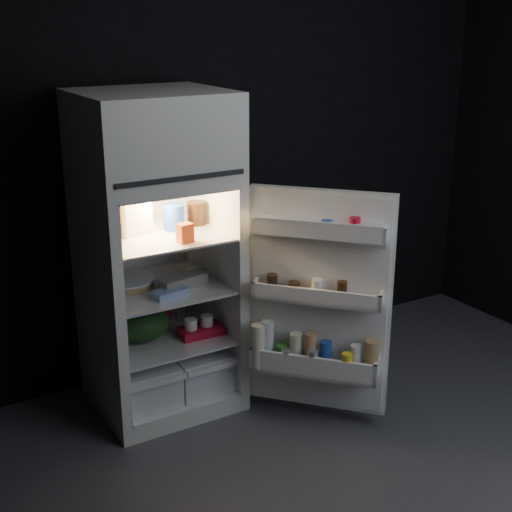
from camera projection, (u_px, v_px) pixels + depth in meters
floor at (392, 485)px, 3.42m from camera, size 4.00×3.40×0.00m
wall_back at (221, 151)px, 4.37m from camera, size 4.00×0.00×2.70m
refrigerator at (155, 244)px, 3.89m from camera, size 0.76×0.71×1.78m
fridge_door at (317, 308)px, 3.75m from camera, size 0.63×0.66×1.22m
milk_jug at (132, 212)px, 3.80m from camera, size 0.18×0.18×0.24m
mayo_jar at (174, 217)px, 3.88m from camera, size 0.11×0.11×0.14m
jam_jar at (196, 213)px, 3.98m from camera, size 0.11×0.11×0.13m
amber_bottle at (114, 217)px, 3.73m from camera, size 0.10×0.10×0.22m
small_carton at (185, 233)px, 3.67m from camera, size 0.09×0.07×0.10m
egg_carton at (183, 282)px, 3.88m from camera, size 0.28×0.14×0.07m
pie at (127, 283)px, 3.91m from camera, size 0.37×0.37×0.04m
flat_package at (170, 293)px, 3.77m from camera, size 0.20×0.13×0.04m
wrapped_pkg at (190, 268)px, 4.12m from camera, size 0.12×0.11×0.05m
produce_bag at (142, 324)px, 3.94m from camera, size 0.33×0.29×0.20m
yogurt_tray at (201, 331)px, 4.02m from camera, size 0.25×0.14×0.05m
small_can_red at (165, 312)px, 4.22m from camera, size 0.06×0.06×0.09m
small_can_silver at (180, 311)px, 4.24m from camera, size 0.07×0.07×0.09m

